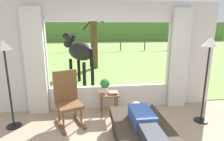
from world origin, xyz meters
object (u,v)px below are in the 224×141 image
at_px(book_stack, 113,93).
at_px(horse, 79,51).
at_px(reclining_person, 145,123).
at_px(side_table, 109,97).
at_px(pasture_tree, 94,33).
at_px(recliner_sofa, 144,138).
at_px(floor_lamp_right, 209,55).
at_px(rocking_chair, 68,99).
at_px(floor_lamp_left, 5,58).
at_px(potted_plant, 105,85).

distance_m(book_stack, horse, 2.64).
height_order(reclining_person, book_stack, reclining_person).
bearing_deg(side_table, horse, 107.66).
relative_size(reclining_person, pasture_tree, 0.43).
xyz_separation_m(recliner_sofa, floor_lamp_right, (1.51, 0.79, 1.22)).
distance_m(rocking_chair, floor_lamp_left, 1.39).
bearing_deg(rocking_chair, book_stack, -8.22).
distance_m(side_table, floor_lamp_right, 2.25).
distance_m(reclining_person, rocking_chair, 1.71).
xyz_separation_m(floor_lamp_left, pasture_tree, (1.79, 5.15, 0.24)).
bearing_deg(recliner_sofa, floor_lamp_right, 26.78).
bearing_deg(reclining_person, pasture_tree, 94.58).
height_order(side_table, horse, horse).
distance_m(potted_plant, floor_lamp_left, 2.06).
bearing_deg(book_stack, floor_lamp_left, -172.66).
height_order(potted_plant, floor_lamp_left, floor_lamp_left).
relative_size(side_table, floor_lamp_right, 0.29).
relative_size(potted_plant, book_stack, 1.55).
height_order(side_table, potted_plant, potted_plant).
relative_size(reclining_person, rocking_chair, 1.28).
relative_size(floor_lamp_left, horse, 1.01).
distance_m(side_table, potted_plant, 0.29).
xyz_separation_m(reclining_person, floor_lamp_left, (-2.40, 1.08, 0.89)).
relative_size(side_table, horse, 0.30).
bearing_deg(book_stack, rocking_chair, -166.13).
distance_m(floor_lamp_left, pasture_tree, 5.46).
bearing_deg(floor_lamp_left, recliner_sofa, -23.20).
height_order(recliner_sofa, potted_plant, potted_plant).
height_order(recliner_sofa, horse, horse).
bearing_deg(rocking_chair, horse, 65.19).
xyz_separation_m(rocking_chair, floor_lamp_left, (-1.09, -0.03, 0.87)).
height_order(recliner_sofa, floor_lamp_right, floor_lamp_right).
height_order(reclining_person, pasture_tree, pasture_tree).
height_order(rocking_chair, book_stack, rocking_chair).
bearing_deg(potted_plant, horse, 106.28).
bearing_deg(rocking_chair, side_table, -3.29).
relative_size(rocking_chair, floor_lamp_right, 0.63).
xyz_separation_m(horse, pasture_tree, (0.57, 2.46, 0.49)).
bearing_deg(floor_lamp_right, recliner_sofa, -152.19).
distance_m(recliner_sofa, floor_lamp_left, 2.87).
bearing_deg(side_table, floor_lamp_left, -170.62).
xyz_separation_m(book_stack, floor_lamp_left, (-2.06, -0.27, 0.87)).
bearing_deg(horse, reclining_person, -107.44).
xyz_separation_m(recliner_sofa, floor_lamp_left, (-2.40, 1.03, 1.19)).
distance_m(rocking_chair, horse, 2.74).
bearing_deg(potted_plant, side_table, -36.87).
bearing_deg(horse, pasture_tree, 42.11).
xyz_separation_m(potted_plant, floor_lamp_left, (-1.89, -0.39, 0.71)).
distance_m(floor_lamp_left, horse, 2.97).
bearing_deg(recliner_sofa, potted_plant, 108.74).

